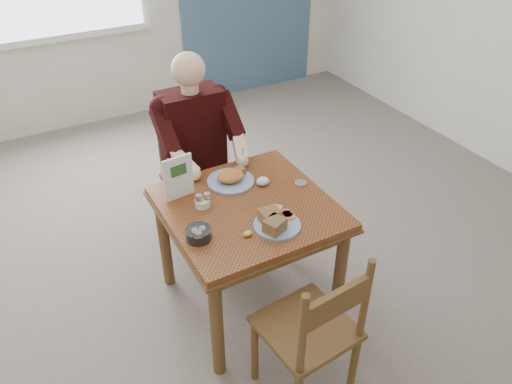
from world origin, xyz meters
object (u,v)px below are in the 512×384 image
chair_far (195,177)px  far_plate (231,178)px  chair_near (312,332)px  diner (197,141)px  table (248,220)px  near_plate (275,222)px

chair_far → far_plate: 0.63m
chair_near → diner: (0.04, 1.44, 0.33)m
chair_near → far_plate: bearing=86.4°
table → diner: 0.73m
chair_near → near_plate: chair_near is taller
chair_far → diner: (0.00, -0.09, 0.33)m
table → chair_near: (-0.04, -0.74, -0.16)m
near_plate → far_plate: bearing=91.5°
table → chair_near: chair_near is taller
table → diner: diner is taller
chair_far → near_plate: 1.08m
chair_far → chair_near: 1.53m
near_plate → chair_far: bearing=91.9°
chair_near → table: bearing=86.8°
chair_near → diner: size_ratio=0.69×
near_plate → far_plate: 0.49m
chair_near → diner: 1.48m
diner → chair_far: bearing=90.0°
table → chair_far: (0.00, 0.80, -0.16)m
diner → far_plate: bearing=-87.4°
chair_near → diner: diner is taller
near_plate → far_plate: size_ratio=0.91×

